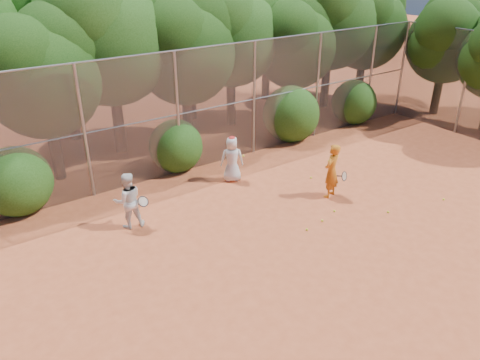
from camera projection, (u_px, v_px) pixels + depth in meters
ground at (328, 245)px, 11.85m from camera, size 80.00×80.00×0.00m
fence_back at (202, 108)px, 15.31m from camera, size 20.05×0.09×4.03m
fence_side at (465, 83)px, 18.22m from camera, size 0.09×6.09×4.03m
tree_2 at (42, 68)px, 13.79m from camera, size 3.99×3.47×5.47m
tree_3 at (108, 28)px, 15.45m from camera, size 4.89×4.26×6.70m
tree_4 at (185, 42)px, 16.55m from camera, size 4.19×3.64×5.73m
tree_5 at (231, 25)px, 18.28m from camera, size 4.51×3.92×6.17m
tree_6 at (296, 38)px, 19.05m from camera, size 3.86×3.36×5.29m
tree_7 at (331, 11)px, 20.41m from camera, size 4.77×4.14×6.53m
tree_8 at (367, 20)px, 21.41m from camera, size 4.25×3.70×5.82m
tree_10 at (58, 15)px, 16.47m from camera, size 5.15×4.48×7.06m
tree_11 at (189, 20)px, 18.90m from camera, size 4.64×4.03×6.35m
tree_12 at (268, 3)px, 21.48m from camera, size 5.02×4.37×6.88m
tree_13 at (448, 35)px, 19.83m from camera, size 3.86×3.36×5.29m
bush_0 at (15, 178)px, 13.02m from camera, size 2.00×2.00×2.00m
bush_1 at (176, 144)px, 15.60m from camera, size 1.80×1.80×1.80m
bush_2 at (291, 111)px, 18.04m from camera, size 2.20×2.20×2.20m
bush_3 at (354, 100)px, 19.88m from camera, size 1.90×1.90×1.90m
player_yellow at (332, 171)px, 13.83m from camera, size 0.86×0.58×1.68m
player_teen at (232, 159)px, 14.84m from camera, size 0.87×0.78×1.52m
player_white at (128, 201)px, 12.32m from camera, size 0.90×0.79×1.57m
ball_0 at (334, 211)px, 13.32m from camera, size 0.07×0.07×0.07m
ball_1 at (329, 161)px, 16.46m from camera, size 0.07×0.07×0.07m
ball_2 at (388, 212)px, 13.27m from camera, size 0.07×0.07×0.07m
ball_3 at (444, 199)px, 13.93m from camera, size 0.07×0.07×0.07m
ball_4 at (322, 221)px, 12.85m from camera, size 0.07×0.07×0.07m
ball_5 at (311, 178)px, 15.25m from camera, size 0.07×0.07×0.07m
ball_6 at (307, 230)px, 12.44m from camera, size 0.07×0.07×0.07m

